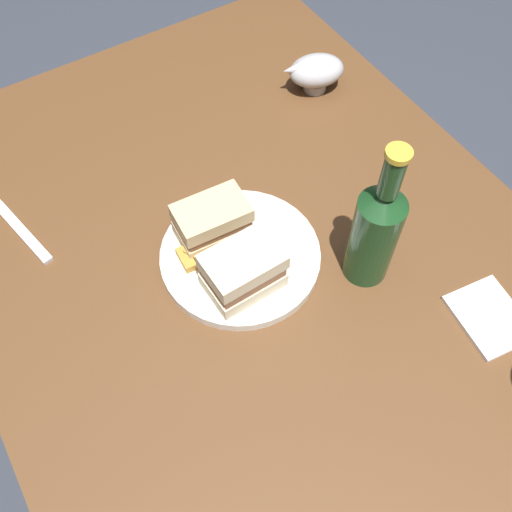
# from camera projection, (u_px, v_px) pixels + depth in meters

# --- Properties ---
(ground_plane) EXTENTS (6.00, 6.00, 0.00)m
(ground_plane) POSITION_uv_depth(u_px,v_px,m) (265.00, 417.00, 1.48)
(ground_plane) COLOR #333842
(dining_table) EXTENTS (1.24, 0.85, 0.72)m
(dining_table) POSITION_uv_depth(u_px,v_px,m) (268.00, 364.00, 1.17)
(dining_table) COLOR brown
(dining_table) RESTS_ON ground
(plate) EXTENTS (0.24, 0.24, 0.02)m
(plate) POSITION_uv_depth(u_px,v_px,m) (240.00, 256.00, 0.87)
(plate) COLOR silver
(plate) RESTS_ON dining_table
(sandwich_half_left) EXTENTS (0.08, 0.11, 0.07)m
(sandwich_half_left) POSITION_uv_depth(u_px,v_px,m) (212.00, 221.00, 0.86)
(sandwich_half_left) COLOR #CCB284
(sandwich_half_left) RESTS_ON plate
(sandwich_half_right) EXTENTS (0.08, 0.11, 0.07)m
(sandwich_half_right) POSITION_uv_depth(u_px,v_px,m) (243.00, 271.00, 0.81)
(sandwich_half_right) COLOR beige
(sandwich_half_right) RESTS_ON plate
(potato_wedge_front) EXTENTS (0.06, 0.04, 0.02)m
(potato_wedge_front) POSITION_uv_depth(u_px,v_px,m) (202.00, 257.00, 0.85)
(potato_wedge_front) COLOR #B77F33
(potato_wedge_front) RESTS_ON plate
(potato_wedge_middle) EXTENTS (0.04, 0.02, 0.01)m
(potato_wedge_middle) POSITION_uv_depth(u_px,v_px,m) (186.00, 259.00, 0.85)
(potato_wedge_middle) COLOR gold
(potato_wedge_middle) RESTS_ON plate
(potato_wedge_back) EXTENTS (0.04, 0.05, 0.02)m
(potato_wedge_back) POSITION_uv_depth(u_px,v_px,m) (218.00, 277.00, 0.84)
(potato_wedge_back) COLOR #B77F33
(potato_wedge_back) RESTS_ON plate
(potato_wedge_left_edge) EXTENTS (0.05, 0.04, 0.02)m
(potato_wedge_left_edge) POSITION_uv_depth(u_px,v_px,m) (212.00, 262.00, 0.85)
(potato_wedge_left_edge) COLOR #AD702D
(potato_wedge_left_edge) RESTS_ON plate
(potato_wedge_right_edge) EXTENTS (0.05, 0.05, 0.02)m
(potato_wedge_right_edge) POSITION_uv_depth(u_px,v_px,m) (219.00, 272.00, 0.84)
(potato_wedge_right_edge) COLOR #AD702D
(potato_wedge_right_edge) RESTS_ON plate
(gravy_boat) EXTENTS (0.10, 0.12, 0.07)m
(gravy_boat) POSITION_uv_depth(u_px,v_px,m) (316.00, 71.00, 1.05)
(gravy_boat) COLOR #B7B7BC
(gravy_boat) RESTS_ON dining_table
(cider_bottle) EXTENTS (0.07, 0.07, 0.26)m
(cider_bottle) POSITION_uv_depth(u_px,v_px,m) (375.00, 231.00, 0.79)
(cider_bottle) COLOR #19421E
(cider_bottle) RESTS_ON dining_table
(napkin) EXTENTS (0.12, 0.10, 0.01)m
(napkin) POSITION_uv_depth(u_px,v_px,m) (489.00, 317.00, 0.82)
(napkin) COLOR white
(napkin) RESTS_ON dining_table
(fork) EXTENTS (0.18, 0.05, 0.01)m
(fork) POSITION_uv_depth(u_px,v_px,m) (18.00, 227.00, 0.91)
(fork) COLOR silver
(fork) RESTS_ON dining_table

